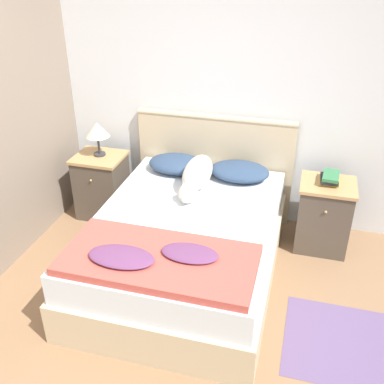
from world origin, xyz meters
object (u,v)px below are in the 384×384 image
at_px(bed, 186,245).
at_px(pillow_left, 177,164).
at_px(nightstand_right, 324,215).
at_px(table_lamp, 97,131).
at_px(nightstand_left, 102,185).
at_px(pillow_right, 240,171).
at_px(dog, 197,175).
at_px(book_stack, 330,178).

xyz_separation_m(bed, pillow_left, (-0.29, 0.72, 0.35)).
bearing_deg(pillow_left, nightstand_right, -1.63).
relative_size(bed, table_lamp, 6.02).
relative_size(nightstand_left, table_lamp, 1.95).
relative_size(pillow_right, dog, 0.70).
bearing_deg(table_lamp, nightstand_right, -0.58).
relative_size(dog, book_stack, 3.25).
height_order(pillow_left, pillow_right, same).
bearing_deg(dog, nightstand_right, 11.52).
relative_size(nightstand_right, book_stack, 2.71).
bearing_deg(pillow_left, book_stack, -1.00).
bearing_deg(pillow_right, bed, -111.59).
bearing_deg(book_stack, table_lamp, 179.82).
xyz_separation_m(nightstand_left, nightstand_right, (2.08, 0.00, 0.00)).
bearing_deg(pillow_right, nightstand_right, -2.86).
height_order(nightstand_left, book_stack, book_stack).
distance_m(pillow_left, dog, 0.36).
xyz_separation_m(pillow_left, pillow_right, (0.57, 0.00, 0.00)).
bearing_deg(table_lamp, dog, -13.40).
height_order(nightstand_right, table_lamp, table_lamp).
bearing_deg(nightstand_left, bed, -33.35).
relative_size(pillow_left, dog, 0.70).
bearing_deg(nightstand_left, table_lamp, 90.00).
relative_size(nightstand_right, table_lamp, 1.95).
distance_m(nightstand_right, table_lamp, 2.15).
xyz_separation_m(bed, pillow_right, (0.29, 0.72, 0.35)).
height_order(bed, table_lamp, table_lamp).
height_order(nightstand_right, dog, dog).
bearing_deg(book_stack, nightstand_right, -101.36).
distance_m(bed, pillow_left, 0.85).
distance_m(pillow_right, dog, 0.41).
xyz_separation_m(bed, table_lamp, (-1.04, 0.71, 0.60)).
relative_size(pillow_left, book_stack, 2.26).
relative_size(nightstand_left, book_stack, 2.71).
relative_size(dog, table_lamp, 2.34).
height_order(bed, book_stack, book_stack).
xyz_separation_m(dog, book_stack, (1.08, 0.23, 0.00)).
xyz_separation_m(bed, book_stack, (1.04, 0.70, 0.39)).
relative_size(nightstand_right, dog, 0.83).
bearing_deg(dog, pillow_left, 134.58).
xyz_separation_m(pillow_right, table_lamp, (-1.33, -0.02, 0.25)).
height_order(nightstand_right, pillow_left, pillow_left).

